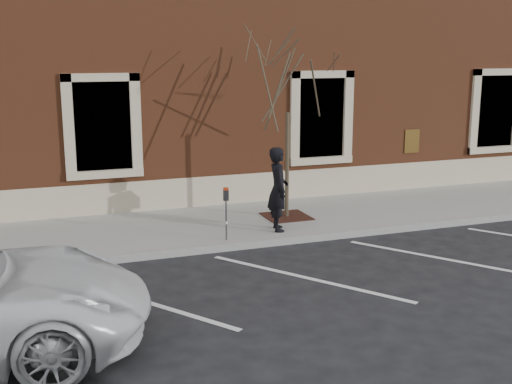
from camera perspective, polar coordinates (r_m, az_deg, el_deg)
name	(u,v)px	position (r m, az deg, el deg)	size (l,w,h in m)	color
ground	(265,246)	(14.28, 0.83, -4.80)	(120.00, 120.00, 0.00)	#28282B
sidewalk_near	(240,223)	(15.84, -1.43, -2.78)	(40.00, 3.50, 0.15)	#9C9A93
curb_near	(266,243)	(14.21, 0.90, -4.57)	(40.00, 0.12, 0.15)	#9E9E99
parking_stripes	(306,278)	(12.35, 4.49, -7.62)	(28.00, 4.40, 0.01)	silver
building_civic	(179,58)	(21.05, -6.82, 11.71)	(40.00, 8.62, 8.00)	brown
man	(278,189)	(14.74, 1.98, 0.26)	(0.71, 0.47, 1.95)	black
parking_meter	(226,204)	(13.98, -2.68, -1.06)	(0.11, 0.08, 1.18)	#595B60
tree_grate	(287,216)	(16.14, 2.73, -2.17)	(1.08, 1.08, 0.03)	#3B1912
sapling	(288,83)	(15.64, 2.86, 9.65)	(2.85, 2.85, 4.75)	#493F2C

